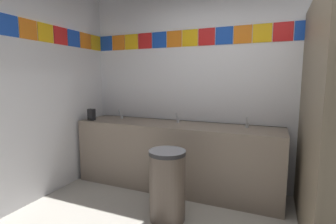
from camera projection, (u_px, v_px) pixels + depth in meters
The scene contains 7 objects.
wall_back at pixel (251, 83), 3.10m from camera, with size 4.49×0.09×2.74m.
vanity_counter at pixel (175, 155), 3.25m from camera, with size 2.63×0.61×0.85m.
faucet_left at pixel (121, 115), 3.61m from camera, with size 0.04×0.10×0.14m.
faucet_center at pixel (177, 119), 3.27m from camera, with size 0.04×0.10×0.14m.
faucet_right at pixel (247, 123), 2.93m from camera, with size 0.04×0.10×0.14m.
soap_dispenser at pixel (91, 115), 3.47m from camera, with size 0.09×0.09×0.16m.
trash_bin at pixel (167, 185), 2.51m from camera, with size 0.37×0.37×0.72m.
Camera 1 is at (0.27, -1.54, 1.42)m, focal length 26.59 mm.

